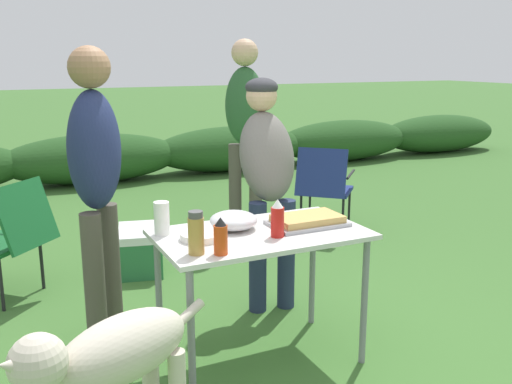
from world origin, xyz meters
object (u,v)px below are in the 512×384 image
spice_jar (196,233)px  standing_person_in_olive_jacket (267,168)px  standing_person_in_navy_coat (96,171)px  mixing_bowl (234,220)px  camp_chair_near_hedge (8,233)px  standing_person_in_dark_puffer (245,119)px  cooler_box (140,250)px  folding_table (261,246)px  ketchup_bottle (277,219)px  camp_chair_green_behind_table (324,185)px  paper_cup_stack (162,218)px  hot_sauce_bottle (221,237)px  plate_stack (201,236)px  food_tray (307,220)px  dog (112,361)px

spice_jar → standing_person_in_olive_jacket: size_ratio=0.14×
standing_person_in_navy_coat → mixing_bowl: bearing=-88.5°
camp_chair_near_hedge → standing_person_in_dark_puffer: bearing=-29.5°
standing_person_in_navy_coat → cooler_box: 1.45m
folding_table → ketchup_bottle: bearing=-69.7°
mixing_bowl → camp_chair_green_behind_table: bearing=46.2°
folding_table → paper_cup_stack: size_ratio=6.29×
folding_table → paper_cup_stack: bearing=159.8°
hot_sauce_bottle → spice_jar: size_ratio=0.87×
paper_cup_stack → camp_chair_green_behind_table: (2.07, 1.70, -0.36)m
folding_table → standing_person_in_dark_puffer: (0.87, 2.10, 0.43)m
hot_sauce_bottle → ketchup_bottle: (0.36, 0.13, 0.01)m
folding_table → plate_stack: 0.34m
paper_cup_stack → standing_person_in_dark_puffer: size_ratio=0.10×
standing_person_in_olive_jacket → camp_chair_green_behind_table: 1.78m
standing_person_in_navy_coat → spice_jar: bearing=-120.0°
standing_person_in_dark_puffer → camp_chair_near_hedge: size_ratio=2.16×
spice_jar → camp_chair_green_behind_table: (2.01, 2.06, -0.37)m
standing_person_in_navy_coat → standing_person_in_olive_jacket: bearing=-47.3°
standing_person_in_dark_puffer → camp_chair_green_behind_table: 0.98m
camp_chair_green_behind_table → camp_chair_near_hedge: bearing=-129.2°
paper_cup_stack → cooler_box: (0.23, 1.45, -0.66)m
spice_jar → standing_person_in_navy_coat: bearing=112.6°
spice_jar → camp_chair_green_behind_table: 2.90m
camp_chair_green_behind_table → cooler_box: bearing=-129.4°
spice_jar → cooler_box: (0.17, 1.81, -0.67)m
paper_cup_stack → standing_person_in_olive_jacket: standing_person_in_olive_jacket is taller
food_tray → spice_jar: (-0.71, -0.19, 0.07)m
food_tray → standing_person_in_dark_puffer: size_ratio=0.23×
ketchup_bottle → standing_person_in_dark_puffer: standing_person_in_dark_puffer is taller
ketchup_bottle → hot_sauce_bottle: bearing=-161.0°
standing_person_in_navy_coat → dog: size_ratio=1.89×
folding_table → standing_person_in_dark_puffer: standing_person_in_dark_puffer is taller
hot_sauce_bottle → food_tray: bearing=21.6°
dog → cooler_box: size_ratio=1.66×
spice_jar → standing_person_in_olive_jacket: bearing=46.9°
dog → folding_table: bearing=-83.7°
standing_person_in_olive_jacket → standing_person_in_dark_puffer: (0.49, 1.44, 0.16)m
camp_chair_green_behind_table → food_tray: bearing=-81.8°
plate_stack → ketchup_bottle: (0.37, -0.13, 0.08)m
hot_sauce_bottle → spice_jar: spice_jar is taller
ketchup_bottle → cooler_box: ketchup_bottle is taller
standing_person_in_navy_coat → camp_chair_green_behind_table: standing_person_in_navy_coat is taller
folding_table → standing_person_in_navy_coat: standing_person_in_navy_coat is taller
standing_person_in_olive_jacket → camp_chair_near_hedge: 1.83m
food_tray → dog: size_ratio=0.46×
food_tray → standing_person_in_olive_jacket: standing_person_in_olive_jacket is taller
plate_stack → camp_chair_green_behind_table: camp_chair_green_behind_table is taller
food_tray → mixing_bowl: mixing_bowl is taller
standing_person_in_dark_puffer → mixing_bowl: bearing=-70.8°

